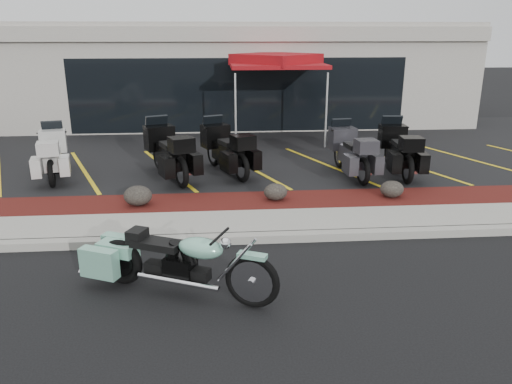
{
  "coord_description": "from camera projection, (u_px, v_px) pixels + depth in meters",
  "views": [
    {
      "loc": [
        -0.86,
        -7.53,
        3.69
      ],
      "look_at": [
        -0.16,
        1.2,
        0.86
      ],
      "focal_mm": 35.0,
      "sensor_mm": 36.0,
      "label": 1
    }
  ],
  "objects": [
    {
      "name": "upper_lot",
      "position": [
        243.0,
        149.0,
        16.09
      ],
      "size": [
        26.0,
        9.6,
        0.15
      ],
      "primitive_type": "cube",
      "color": "black",
      "rests_on": "ground"
    },
    {
      "name": "touring_black_front",
      "position": [
        158.0,
        143.0,
        13.14
      ],
      "size": [
        1.85,
        2.69,
        1.46
      ],
      "primitive_type": null,
      "rotation": [
        0.0,
        0.0,
        1.96
      ],
      "color": "black",
      "rests_on": "upper_lot"
    },
    {
      "name": "touring_black_rear",
      "position": [
        391.0,
        141.0,
        13.57
      ],
      "size": [
        1.1,
        2.46,
        1.39
      ],
      "primitive_type": null,
      "rotation": [
        0.0,
        0.0,
        1.49
      ],
      "color": "black",
      "rests_on": "upper_lot"
    },
    {
      "name": "traffic_cone",
      "position": [
        216.0,
        144.0,
        15.43
      ],
      "size": [
        0.37,
        0.37,
        0.43
      ],
      "primitive_type": "cone",
      "rotation": [
        0.0,
        0.0,
        0.17
      ],
      "color": "#D73B07",
      "rests_on": "upper_lot"
    },
    {
      "name": "popup_canopy",
      "position": [
        276.0,
        62.0,
        16.4
      ],
      "size": [
        3.55,
        3.55,
        2.84
      ],
      "rotation": [
        0.0,
        0.0,
        -0.18
      ],
      "color": "silver",
      "rests_on": "upper_lot"
    },
    {
      "name": "mulch_bed",
      "position": [
        257.0,
        203.0,
        10.97
      ],
      "size": [
        24.0,
        1.2,
        0.16
      ],
      "primitive_type": "cube",
      "color": "#380E0C",
      "rests_on": "ground"
    },
    {
      "name": "sidewalk",
      "position": [
        262.0,
        223.0,
        9.83
      ],
      "size": [
        24.0,
        1.2,
        0.15
      ],
      "primitive_type": "cube",
      "color": "gray",
      "rests_on": "ground"
    },
    {
      "name": "boulder_mid",
      "position": [
        276.0,
        192.0,
        10.9
      ],
      "size": [
        0.52,
        0.43,
        0.37
      ],
      "primitive_type": "ellipsoid",
      "color": "black",
      "rests_on": "mulch_bed"
    },
    {
      "name": "boulder_left",
      "position": [
        138.0,
        196.0,
        10.55
      ],
      "size": [
        0.6,
        0.5,
        0.42
      ],
      "primitive_type": "ellipsoid",
      "color": "black",
      "rests_on": "mulch_bed"
    },
    {
      "name": "touring_white",
      "position": [
        54.0,
        146.0,
        13.15
      ],
      "size": [
        1.36,
        2.41,
        1.32
      ],
      "primitive_type": null,
      "rotation": [
        0.0,
        0.0,
        1.8
      ],
      "color": "silver",
      "rests_on": "upper_lot"
    },
    {
      "name": "touring_grey",
      "position": [
        340.0,
        143.0,
        13.39
      ],
      "size": [
        1.1,
        2.39,
        1.35
      ],
      "primitive_type": null,
      "rotation": [
        0.0,
        0.0,
        1.67
      ],
      "color": "#2E2D32",
      "rests_on": "upper_lot"
    },
    {
      "name": "curb",
      "position": [
        266.0,
        237.0,
        9.17
      ],
      "size": [
        24.0,
        0.25,
        0.15
      ],
      "primitive_type": "cube",
      "color": "gray",
      "rests_on": "ground"
    },
    {
      "name": "dealership_building",
      "position": [
        235.0,
        72.0,
        21.44
      ],
      "size": [
        18.0,
        8.16,
        4.0
      ],
      "color": "#9A958B",
      "rests_on": "ground"
    },
    {
      "name": "hero_cruiser",
      "position": [
        252.0,
        273.0,
        6.83
      ],
      "size": [
        3.05,
        1.93,
        1.06
      ],
      "primitive_type": null,
      "rotation": [
        0.0,
        0.0,
        -0.42
      ],
      "color": "#7ABEA3",
      "rests_on": "ground"
    },
    {
      "name": "boulder_right",
      "position": [
        392.0,
        189.0,
        11.08
      ],
      "size": [
        0.53,
        0.44,
        0.37
      ],
      "primitive_type": "ellipsoid",
      "color": "black",
      "rests_on": "mulch_bed"
    },
    {
      "name": "ground",
      "position": [
        271.0,
        263.0,
        8.34
      ],
      "size": [
        90.0,
        90.0,
        0.0
      ],
      "primitive_type": "plane",
      "color": "black",
      "rests_on": "ground"
    },
    {
      "name": "touring_black_mid",
      "position": [
        213.0,
        141.0,
        13.53
      ],
      "size": [
        1.79,
        2.58,
        1.4
      ],
      "primitive_type": null,
      "rotation": [
        0.0,
        0.0,
        1.97
      ],
      "color": "black",
      "rests_on": "upper_lot"
    }
  ]
}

